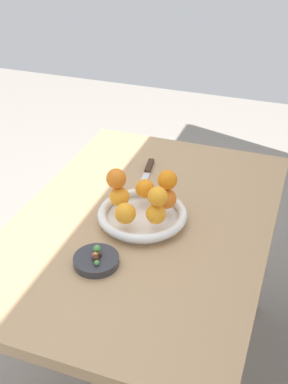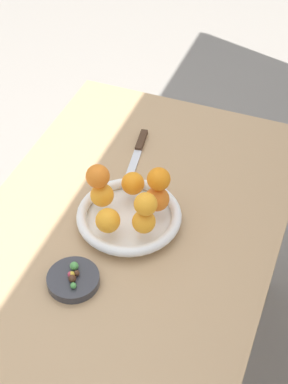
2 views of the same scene
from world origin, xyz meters
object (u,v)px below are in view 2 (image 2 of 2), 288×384
Objects in this scene: dining_table at (131,242)px; candy_dish at (73,280)px; orange_3 at (157,199)px; candy_ball_2 at (72,274)px; orange_4 at (133,183)px; candy_ball_4 at (71,274)px; orange_6 at (159,179)px; orange_7 at (98,176)px; candy_ball_0 at (74,266)px; candy_ball_1 at (72,279)px; orange_2 at (144,222)px; orange_5 at (146,204)px; fruit_bowl at (130,217)px; candy_ball_3 at (77,273)px; candy_ball_5 at (73,286)px; orange_1 at (108,220)px; knife at (137,154)px; orange_0 at (102,195)px.

dining_table is 8.92× the size of candy_dish.
orange_3 reaches higher than candy_ball_2.
orange_4 is 4.16× the size of candy_ball_4.
orange_7 is at bearing -73.74° from orange_6.
orange_4 is 0.28m from candy_ball_0.
candy_ball_2 is (-0.01, -0.01, -0.00)m from candy_ball_1.
orange_4 is (-0.03, -0.08, -0.00)m from orange_3.
orange_6 is at bearing 157.00° from candy_ball_4.
dining_table is 0.18m from orange_2.
orange_4 is at bearing -145.15° from orange_5.
fruit_bowl is at bearing -56.58° from orange_3.
candy_ball_3 and candy_ball_4 have the same top height.
orange_4 reaches higher than candy_ball_5.
orange_1 is 0.17m from candy_ball_1.
orange_1 is at bearing -35.80° from orange_6.
orange_7 is (-0.08, -0.06, 0.06)m from orange_1.
dining_table is 0.17m from orange_4.
candy_ball_0 reaches higher than knife.
knife is at bearing -177.11° from candy_ball_0.
orange_3 is 1.05× the size of orange_4.
candy_ball_0 is at bearing -174.70° from candy_ball_4.
orange_6 is 0.29m from candy_ball_0.
candy_ball_0 is 0.02m from candy_ball_4.
fruit_bowl is at bearing 165.91° from candy_ball_4.
orange_2 reaches higher than candy_ball_5.
orange_4 is at bearing 140.27° from orange_0.
candy_ball_4 is at bearing -53.80° from candy_ball_3.
candy_ball_3 is 0.99× the size of candy_ball_4.
orange_3 is at bearing 158.97° from candy_ball_1.
orange_4 reaches higher than candy_ball_1.
candy_ball_4 and candy_ball_5 have the same top height.
orange_6 is 4.11× the size of candy_ball_3.
orange_3 reaches higher than dining_table.
orange_1 is 0.18m from candy_ball_5.
orange_4 is 0.15m from orange_5.
candy_ball_0 is 0.05m from candy_ball_5.
candy_ball_0 is at bearing -25.31° from orange_6.
candy_ball_5 is at bearing 5.06° from knife.
orange_1 is at bearing 173.16° from candy_ball_1.
orange_5 is 3.94× the size of candy_ball_4.
orange_0 is 0.24m from candy_ball_1.
fruit_bowl is at bearing -51.46° from orange_6.
candy_ball_5 is 0.06× the size of knife.
fruit_bowl is 18.65× the size of candy_ball_4.
knife is at bearing -178.80° from orange_0.
candy_ball_0 is (0.24, -0.12, -0.04)m from orange_3.
orange_7 is 4.12× the size of candy_ball_5.
orange_0 is at bearing -107.83° from orange_5.
candy_dish is 2.02× the size of orange_1.
orange_4 is at bearing 173.40° from candy_ball_2.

